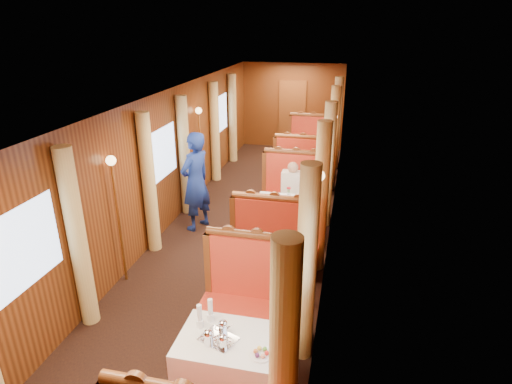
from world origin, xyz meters
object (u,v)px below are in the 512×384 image
(table_far, at_px, (307,161))
(passenger, at_px, (292,187))
(banquette_mid_aft, at_px, (294,197))
(teapot_right, at_px, (223,343))
(teapot_back, at_px, (223,329))
(banquette_far_aft, at_px, (311,148))
(steward, at_px, (196,182))
(banquette_far_fwd, at_px, (302,172))
(table_near, at_px, (232,369))
(banquette_near_aft, at_px, (254,304))
(tea_tray, at_px, (218,339))
(banquette_mid_fwd, at_px, (275,246))
(table_mid, at_px, (285,221))
(fruit_plate, at_px, (261,354))
(rose_vase_far, at_px, (307,139))
(rose_vase_mid, at_px, (289,191))
(teapot_left, at_px, (208,339))

(table_far, bearing_deg, passenger, -90.00)
(banquette_mid_aft, xyz_separation_m, teapot_right, (-0.04, -4.65, 0.39))
(teapot_back, bearing_deg, banquette_far_aft, 71.03)
(teapot_back, distance_m, steward, 3.92)
(banquette_far_fwd, relative_size, banquette_far_aft, 1.00)
(table_near, bearing_deg, banquette_near_aft, 90.00)
(banquette_far_fwd, height_order, tea_tray, banquette_far_fwd)
(banquette_mid_fwd, bearing_deg, banquette_far_aft, 90.00)
(table_mid, relative_size, banquette_far_aft, 0.78)
(fruit_plate, distance_m, rose_vase_far, 7.17)
(table_mid, distance_m, tea_tray, 3.56)
(banquette_mid_aft, xyz_separation_m, tea_tray, (-0.12, -4.55, 0.33))
(banquette_near_aft, height_order, teapot_right, banquette_near_aft)
(banquette_far_fwd, bearing_deg, tea_tray, -91.14)
(banquette_mid_fwd, relative_size, tea_tray, 3.94)
(banquette_mid_fwd, xyz_separation_m, banquette_far_fwd, (0.00, 3.50, 0.00))
(tea_tray, bearing_deg, banquette_far_aft, 89.15)
(banquette_far_aft, bearing_deg, rose_vase_mid, -89.55)
(table_far, height_order, fruit_plate, fruit_plate)
(table_mid, distance_m, teapot_left, 3.65)
(tea_tray, distance_m, rose_vase_mid, 3.58)
(banquette_near_aft, height_order, table_mid, banquette_near_aft)
(banquette_mid_aft, bearing_deg, steward, -152.47)
(table_far, relative_size, banquette_far_fwd, 0.78)
(table_near, relative_size, banquette_far_aft, 0.78)
(rose_vase_far, bearing_deg, teapot_left, -91.36)
(banquette_near_aft, height_order, teapot_left, banquette_near_aft)
(table_near, bearing_deg, tea_tray, -162.58)
(banquette_mid_fwd, xyz_separation_m, rose_vase_mid, (0.04, 1.05, 0.50))
(table_mid, xyz_separation_m, banquette_mid_fwd, (0.00, -1.01, 0.05))
(banquette_mid_aft, xyz_separation_m, banquette_far_fwd, (0.00, 1.47, 0.00))
(banquette_near_aft, distance_m, teapot_left, 1.22)
(banquette_far_aft, xyz_separation_m, tea_tray, (-0.12, -8.05, 0.33))
(banquette_near_aft, bearing_deg, tea_tray, -96.50)
(banquette_mid_aft, distance_m, table_far, 2.49)
(table_mid, distance_m, teapot_back, 3.48)
(table_near, relative_size, banquette_mid_aft, 0.78)
(banquette_near_aft, relative_size, banquette_mid_fwd, 1.00)
(fruit_plate, bearing_deg, teapot_back, 154.56)
(teapot_left, relative_size, teapot_back, 1.04)
(rose_vase_far, bearing_deg, banquette_mid_aft, -89.51)
(banquette_near_aft, bearing_deg, banquette_mid_aft, 90.00)
(teapot_left, bearing_deg, passenger, 64.81)
(tea_tray, bearing_deg, teapot_left, -130.47)
(teapot_back, distance_m, rose_vase_far, 6.96)
(table_mid, distance_m, rose_vase_mid, 0.55)
(banquette_mid_fwd, relative_size, table_far, 1.28)
(teapot_left, bearing_deg, banquette_far_fwd, 65.53)
(banquette_near_aft, relative_size, tea_tray, 3.94)
(rose_vase_far, bearing_deg, fruit_plate, -87.18)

